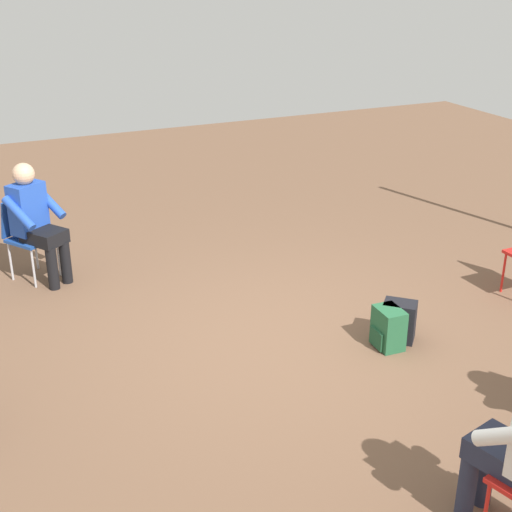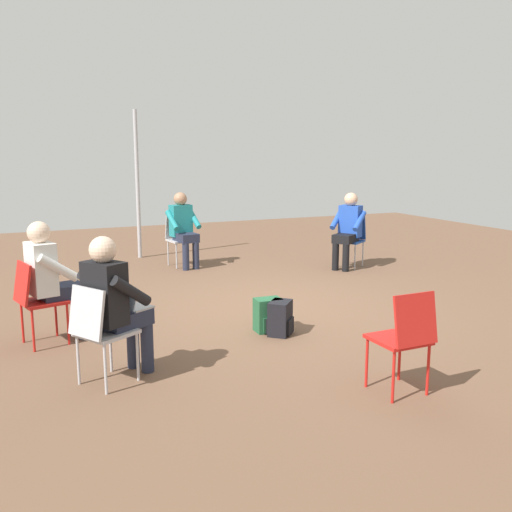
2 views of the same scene
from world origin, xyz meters
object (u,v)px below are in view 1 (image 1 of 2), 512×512
(chair_northwest, at_px, (26,232))
(backpack_near_laptop_user, at_px, (399,323))
(backpack_by_empty_chair, at_px, (388,330))
(person_in_blue, at_px, (35,217))

(chair_northwest, relative_size, backpack_near_laptop_user, 2.36)
(chair_northwest, distance_m, backpack_by_empty_chair, 3.81)
(chair_northwest, xyz_separation_m, backpack_near_laptop_user, (2.75, -2.70, -0.34))
(chair_northwest, xyz_separation_m, person_in_blue, (0.09, -0.14, 0.20))
(chair_northwest, distance_m, person_in_blue, 0.26)
(person_in_blue, height_order, backpack_near_laptop_user, person_in_blue)
(backpack_near_laptop_user, bearing_deg, backpack_by_empty_chair, -156.43)
(person_in_blue, bearing_deg, backpack_near_laptop_user, 102.24)
(chair_northwest, height_order, backpack_near_laptop_user, chair_northwest)
(backpack_near_laptop_user, xyz_separation_m, backpack_by_empty_chair, (-0.15, -0.07, 0.00))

